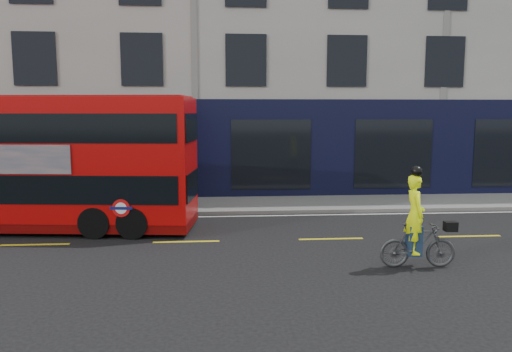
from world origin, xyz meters
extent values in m
plane|color=black|center=(0.00, 0.00, 0.00)|extent=(120.00, 120.00, 0.00)
cube|color=gray|center=(0.00, 6.50, 0.06)|extent=(60.00, 3.00, 0.12)
cube|color=slate|center=(0.00, 5.00, 0.07)|extent=(60.00, 0.12, 0.13)
cube|color=#ABA8A1|center=(0.00, 13.00, 7.50)|extent=(50.00, 10.00, 15.00)
cube|color=black|center=(0.00, 7.98, 2.00)|extent=(50.00, 0.08, 4.00)
cube|color=silver|center=(0.00, 4.70, 0.00)|extent=(58.00, 0.10, 0.01)
cube|color=#B30707|center=(-4.76, 3.32, 2.16)|extent=(9.97, 3.26, 3.52)
cube|color=#590303|center=(-4.76, 3.32, 0.27)|extent=(9.97, 3.22, 0.27)
cube|color=black|center=(-4.76, 3.32, 1.38)|extent=(9.59, 3.26, 0.80)
cube|color=black|center=(-4.76, 3.32, 3.07)|extent=(9.59, 3.26, 0.80)
cube|color=#940B0A|center=(-4.76, 3.32, 3.93)|extent=(9.77, 3.16, 0.07)
cube|color=black|center=(0.13, 2.79, 1.38)|extent=(0.26, 1.99, 0.80)
cube|color=black|center=(0.13, 2.79, 3.07)|extent=(0.26, 1.99, 0.80)
cylinder|color=red|center=(-1.78, 1.85, 0.89)|extent=(0.50, 0.07, 0.50)
cylinder|color=white|center=(-1.78, 1.84, 0.89)|extent=(0.32, 0.05, 0.32)
cube|color=#0C1459|center=(-1.79, 1.84, 0.89)|extent=(0.62, 0.09, 0.08)
cylinder|color=black|center=(-1.40, 2.96, 0.44)|extent=(1.13, 2.36, 0.89)
cylinder|color=black|center=(-2.46, 3.07, 0.44)|extent=(1.13, 2.36, 0.89)
imported|color=#404244|center=(5.39, -1.14, 0.52)|extent=(1.75, 0.58, 1.03)
imported|color=#DEF809|center=(5.29, -1.14, 1.23)|extent=(0.46, 0.67, 1.78)
cube|color=black|center=(6.11, -1.18, 0.95)|extent=(0.29, 0.23, 0.22)
cube|color=#1B2E49|center=(5.29, -1.14, 0.64)|extent=(0.31, 0.39, 0.69)
sphere|color=black|center=(5.29, -1.14, 2.20)|extent=(0.25, 0.25, 0.25)
camera|label=1|loc=(0.90, -11.83, 3.53)|focal=35.00mm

